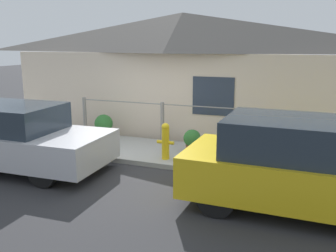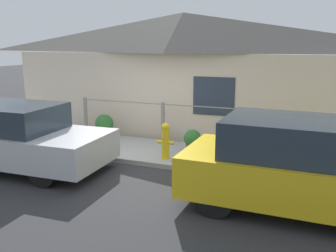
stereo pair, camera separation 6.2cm
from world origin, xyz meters
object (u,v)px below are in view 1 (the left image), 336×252
potted_plant_by_fence (104,124)px  potted_plant_corner (314,144)px  car_left (11,137)px  fire_hydrant (165,140)px  car_right (293,166)px  potted_plant_near_hydrant (192,140)px

potted_plant_by_fence → potted_plant_corner: 5.44m
car_left → fire_hydrant: (3.06, 1.44, -0.15)m
fire_hydrant → potted_plant_corner: 3.36m
car_right → potted_plant_near_hydrant: 3.29m
car_right → potted_plant_by_fence: car_right is taller
car_right → potted_plant_by_fence: 5.77m
car_right → potted_plant_by_fence: (-5.12, 2.66, -0.26)m
potted_plant_near_hydrant → potted_plant_corner: potted_plant_corner is taller
car_right → potted_plant_near_hydrant: car_right is taller
potted_plant_corner → potted_plant_by_fence: bearing=-179.8°
potted_plant_near_hydrant → potted_plant_by_fence: size_ratio=0.84×
car_right → fire_hydrant: bearing=153.7°
potted_plant_by_fence → potted_plant_corner: potted_plant_by_fence is taller
fire_hydrant → potted_plant_near_hydrant: fire_hydrant is taller
potted_plant_near_hydrant → potted_plant_corner: (2.73, 0.47, 0.06)m
potted_plant_corner → fire_hydrant: bearing=-158.3°
potted_plant_near_hydrant → potted_plant_corner: bearing=9.7°
car_left → potted_plant_by_fence: bearing=72.7°
car_right → potted_plant_corner: (0.32, 2.68, -0.29)m
car_right → fire_hydrant: 3.15m
car_left → potted_plant_corner: (6.17, 2.68, -0.24)m
car_left → car_right: 5.86m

